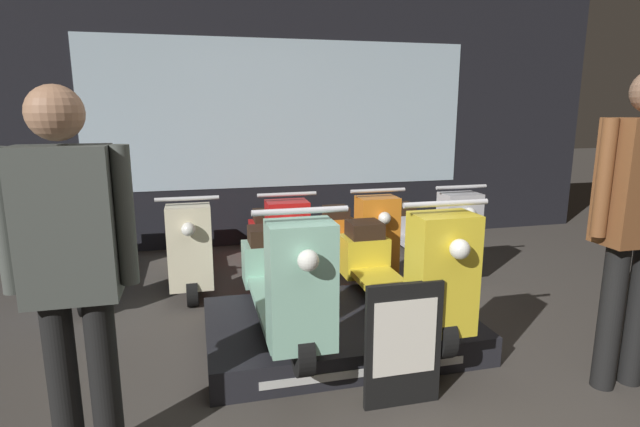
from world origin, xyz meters
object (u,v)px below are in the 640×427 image
object	(u,v)px
scooter_backrow_0	(98,253)
person_right_browsing	(639,206)
scooter_backrow_3	(356,237)
scooter_backrow_4	(430,232)
scooter_backrow_2	(277,242)
scooter_display_right	(400,269)
scooter_backrow_1	(191,247)
price_sign_board	(403,345)
scooter_display_left	(283,279)
person_left_browsing	(71,260)

from	to	relation	value
scooter_backrow_0	person_right_browsing	distance (m)	4.19
scooter_backrow_3	scooter_backrow_4	bearing A→B (deg)	0.00
scooter_backrow_2	person_right_browsing	xyz separation A→B (m)	(1.65, -2.48, 0.76)
scooter_backrow_0	scooter_backrow_3	bearing A→B (deg)	0.00
scooter_display_right	scooter_backrow_4	xyz separation A→B (m)	(1.04, 1.64, -0.20)
scooter_backrow_1	price_sign_board	bearing A→B (deg)	-64.31
scooter_display_left	scooter_backrow_3	world-z (taller)	scooter_display_left
scooter_backrow_2	person_left_browsing	xyz separation A→B (m)	(-1.27, -2.48, 0.66)
scooter_backrow_4	price_sign_board	world-z (taller)	scooter_backrow_4
scooter_display_right	scooter_backrow_0	xyz separation A→B (m)	(-2.23, 1.64, -0.20)
scooter_backrow_0	scooter_backrow_1	xyz separation A→B (m)	(0.82, 0.00, 0.00)
scooter_display_right	scooter_backrow_1	xyz separation A→B (m)	(-1.41, 1.64, -0.20)
scooter_backrow_0	scooter_backrow_1	distance (m)	0.82
scooter_display_left	scooter_display_right	distance (m)	0.82
scooter_display_left	scooter_backrow_0	bearing A→B (deg)	130.64
scooter_backrow_1	person_left_browsing	distance (m)	2.60
scooter_backrow_2	person_left_browsing	world-z (taller)	person_left_browsing
scooter_backrow_3	person_left_browsing	xyz separation A→B (m)	(-2.09, -2.48, 0.66)
person_right_browsing	scooter_display_right	bearing A→B (deg)	141.80
scooter_backrow_0	person_right_browsing	bearing A→B (deg)	-36.95
scooter_backrow_0	person_left_browsing	world-z (taller)	person_left_browsing
scooter_backrow_4	person_left_browsing	distance (m)	3.88
scooter_display_left	price_sign_board	size ratio (longest dim) A/B	2.43
scooter_backrow_0	scooter_display_left	bearing A→B (deg)	-49.36
scooter_backrow_2	scooter_backrow_4	bearing A→B (deg)	0.00
scooter_display_left	price_sign_board	distance (m)	0.92
scooter_backrow_0	price_sign_board	size ratio (longest dim) A/B	2.43
scooter_backrow_0	scooter_backrow_1	size ratio (longest dim) A/B	1.00
scooter_backrow_2	price_sign_board	distance (m)	2.38
scooter_backrow_4	price_sign_board	xyz separation A→B (m)	(-1.32, -2.36, 0.02)
person_left_browsing	person_right_browsing	world-z (taller)	person_right_browsing
scooter_backrow_2	scooter_display_left	bearing A→B (deg)	-97.87
scooter_display_left	person_left_browsing	bearing A→B (deg)	-141.42
scooter_display_left	scooter_backrow_0	xyz separation A→B (m)	(-1.41, 1.64, -0.20)
scooter_backrow_1	scooter_backrow_2	distance (m)	0.82
scooter_display_left	scooter_backrow_1	bearing A→B (deg)	109.81
scooter_display_left	price_sign_board	bearing A→B (deg)	-52.81
scooter_backrow_0	price_sign_board	bearing A→B (deg)	-50.37
scooter_backrow_4	person_right_browsing	size ratio (longest dim) A/B	0.95
person_right_browsing	scooter_backrow_3	bearing A→B (deg)	108.64
person_left_browsing	scooter_backrow_0	bearing A→B (deg)	98.42
scooter_backrow_4	person_left_browsing	xyz separation A→B (m)	(-2.91, -2.48, 0.66)
price_sign_board	scooter_backrow_2	bearing A→B (deg)	97.63
person_left_browsing	person_right_browsing	size ratio (longest dim) A/B	0.94
scooter_backrow_4	price_sign_board	bearing A→B (deg)	-119.26
scooter_backrow_4	person_right_browsing	world-z (taller)	person_right_browsing
price_sign_board	scooter_display_right	bearing A→B (deg)	68.66
price_sign_board	scooter_display_left	bearing A→B (deg)	127.19
scooter_display_right	person_right_browsing	size ratio (longest dim) A/B	0.95
scooter_display_right	scooter_backrow_3	world-z (taller)	scooter_display_right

